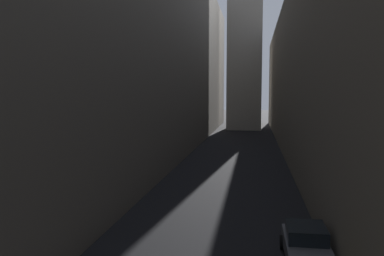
{
  "coord_description": "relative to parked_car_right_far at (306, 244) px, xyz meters",
  "views": [
    {
      "loc": [
        2.15,
        5.97,
        7.25
      ],
      "look_at": [
        0.0,
        19.39,
        6.05
      ],
      "focal_mm": 36.71,
      "sensor_mm": 36.0,
      "label": 1
    }
  ],
  "objects": [
    {
      "name": "building_block_left",
      "position": [
        -15.98,
        27.17,
        11.95
      ],
      "size": [
        12.17,
        108.0,
        25.55
      ],
      "primitive_type": "cube",
      "color": "#60594F",
      "rests_on": "ground"
    },
    {
      "name": "building_block_right",
      "position": [
        6.22,
        27.17,
        8.52
      ],
      "size": [
        10.24,
        108.0,
        18.68
      ],
      "primitive_type": "cube",
      "color": "#756B5B",
      "rests_on": "ground"
    },
    {
      "name": "ground_plane",
      "position": [
        -4.4,
        25.17,
        -0.82
      ],
      "size": [
        264.0,
        264.0,
        0.0
      ],
      "primitive_type": "plane",
      "color": "black"
    },
    {
      "name": "parked_car_right_far",
      "position": [
        0.0,
        0.0,
        0.0
      ],
      "size": [
        2.0,
        4.01,
        1.6
      ],
      "rotation": [
        0.0,
        0.0,
        1.57
      ],
      "color": "#4C4C51",
      "rests_on": "ground"
    }
  ]
}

